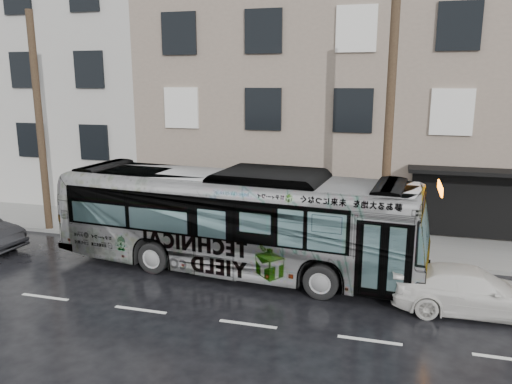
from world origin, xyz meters
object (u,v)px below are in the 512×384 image
at_px(sign_post, 416,229).
at_px(bus, 235,220).
at_px(white_sedan, 471,291).
at_px(utility_pole_front, 389,133).
at_px(utility_pole_rear, 40,124).

bearing_deg(sign_post, bus, -161.00).
xyz_separation_m(sign_post, bus, (-5.96, -2.05, 0.42)).
height_order(sign_post, white_sedan, sign_post).
relative_size(utility_pole_front, utility_pole_rear, 1.00).
height_order(utility_pole_front, utility_pole_rear, same).
height_order(bus, white_sedan, bus).
bearing_deg(sign_post, white_sedan, -67.18).
bearing_deg(utility_pole_rear, sign_post, 0.00).
bearing_deg(utility_pole_rear, white_sedan, -11.61).
xyz_separation_m(bus, white_sedan, (7.39, -1.34, -1.13)).
xyz_separation_m(utility_pole_rear, white_sedan, (16.53, -3.40, -4.01)).
distance_m(utility_pole_front, white_sedan, 5.83).
relative_size(utility_pole_front, white_sedan, 2.05).
relative_size(utility_pole_rear, bus, 0.71).
bearing_deg(white_sedan, utility_pole_rear, 75.16).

